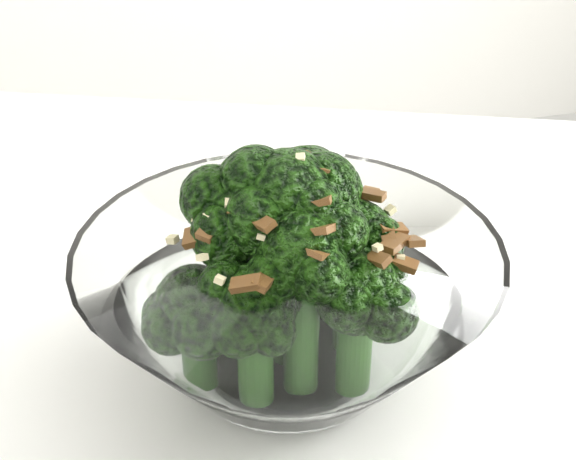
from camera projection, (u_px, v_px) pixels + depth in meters
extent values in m
cylinder|color=white|center=(288.00, 368.00, 0.48)|extent=(0.09, 0.09, 0.01)
cylinder|color=#235115|center=(247.00, 296.00, 0.46)|extent=(0.02, 0.02, 0.07)
sphere|color=#1C460D|center=(244.00, 214.00, 0.44)|extent=(0.05, 0.05, 0.05)
cylinder|color=#235115|center=(255.00, 363.00, 0.44)|extent=(0.02, 0.02, 0.05)
sphere|color=#1C460D|center=(254.00, 306.00, 0.42)|extent=(0.04, 0.04, 0.04)
cylinder|color=#235115|center=(350.00, 282.00, 0.50)|extent=(0.02, 0.02, 0.04)
sphere|color=#1C460D|center=(352.00, 236.00, 0.49)|extent=(0.04, 0.04, 0.04)
cylinder|color=#235115|center=(301.00, 332.00, 0.44)|extent=(0.02, 0.02, 0.07)
sphere|color=#1C460D|center=(302.00, 252.00, 0.41)|extent=(0.05, 0.05, 0.05)
cylinder|color=#235115|center=(276.00, 277.00, 0.50)|extent=(0.02, 0.02, 0.04)
sphere|color=#1C460D|center=(275.00, 229.00, 0.49)|extent=(0.04, 0.04, 0.04)
cylinder|color=#235115|center=(288.00, 293.00, 0.46)|extent=(0.02, 0.02, 0.08)
sphere|color=#1C460D|center=(288.00, 200.00, 0.43)|extent=(0.05, 0.05, 0.05)
cylinder|color=#235115|center=(351.00, 303.00, 0.47)|extent=(0.02, 0.02, 0.06)
sphere|color=#1C460D|center=(354.00, 241.00, 0.45)|extent=(0.04, 0.04, 0.04)
cylinder|color=#235115|center=(354.00, 351.00, 0.44)|extent=(0.02, 0.02, 0.05)
sphere|color=#1C460D|center=(357.00, 291.00, 0.42)|extent=(0.04, 0.04, 0.04)
cylinder|color=#235115|center=(199.00, 355.00, 0.45)|extent=(0.02, 0.02, 0.04)
sphere|color=#1C460D|center=(196.00, 307.00, 0.43)|extent=(0.04, 0.04, 0.04)
cylinder|color=#235115|center=(305.00, 273.00, 0.48)|extent=(0.02, 0.02, 0.08)
sphere|color=#1C460D|center=(306.00, 192.00, 0.45)|extent=(0.05, 0.05, 0.05)
cube|color=brown|center=(287.00, 177.00, 0.47)|extent=(0.01, 0.01, 0.01)
cube|color=brown|center=(303.00, 170.00, 0.48)|extent=(0.02, 0.01, 0.01)
cube|color=brown|center=(241.00, 179.00, 0.48)|extent=(0.01, 0.01, 0.01)
cube|color=brown|center=(316.00, 176.00, 0.46)|extent=(0.02, 0.02, 0.01)
cube|color=brown|center=(293.00, 238.00, 0.40)|extent=(0.01, 0.01, 0.01)
cube|color=brown|center=(309.00, 171.00, 0.42)|extent=(0.01, 0.01, 0.01)
cube|color=brown|center=(237.00, 187.00, 0.47)|extent=(0.01, 0.01, 0.01)
cube|color=brown|center=(412.00, 241.00, 0.43)|extent=(0.01, 0.02, 0.01)
cube|color=brown|center=(332.00, 180.00, 0.46)|extent=(0.01, 0.01, 0.01)
cube|color=brown|center=(217.00, 187.00, 0.46)|extent=(0.01, 0.02, 0.01)
cube|color=brown|center=(378.00, 259.00, 0.41)|extent=(0.01, 0.01, 0.01)
cube|color=brown|center=(392.00, 228.00, 0.43)|extent=(0.02, 0.01, 0.01)
cube|color=brown|center=(262.00, 222.00, 0.40)|extent=(0.01, 0.02, 0.01)
cube|color=brown|center=(280.00, 166.00, 0.45)|extent=(0.01, 0.01, 0.01)
cube|color=brown|center=(210.00, 230.00, 0.41)|extent=(0.01, 0.02, 0.01)
cube|color=brown|center=(372.00, 194.00, 0.47)|extent=(0.01, 0.01, 0.01)
cube|color=brown|center=(405.00, 264.00, 0.42)|extent=(0.01, 0.01, 0.01)
cube|color=brown|center=(254.00, 173.00, 0.46)|extent=(0.02, 0.01, 0.01)
cube|color=brown|center=(314.00, 252.00, 0.39)|extent=(0.02, 0.02, 0.01)
cube|color=brown|center=(300.00, 162.00, 0.43)|extent=(0.02, 0.01, 0.01)
cube|color=brown|center=(307.00, 161.00, 0.43)|extent=(0.01, 0.02, 0.00)
cube|color=brown|center=(243.00, 185.00, 0.43)|extent=(0.02, 0.01, 0.00)
cube|color=brown|center=(388.00, 234.00, 0.43)|extent=(0.01, 0.01, 0.01)
cube|color=brown|center=(395.00, 243.00, 0.42)|extent=(0.02, 0.02, 0.00)
cube|color=brown|center=(193.00, 237.00, 0.42)|extent=(0.01, 0.01, 0.01)
cube|color=brown|center=(372.00, 195.00, 0.45)|extent=(0.01, 0.01, 0.01)
cube|color=brown|center=(254.00, 178.00, 0.45)|extent=(0.01, 0.01, 0.01)
cube|color=brown|center=(246.00, 284.00, 0.39)|extent=(0.02, 0.01, 0.01)
cube|color=brown|center=(323.00, 198.00, 0.41)|extent=(0.02, 0.02, 0.01)
cube|color=brown|center=(325.00, 229.00, 0.40)|extent=(0.02, 0.02, 0.01)
cube|color=brown|center=(263.00, 282.00, 0.39)|extent=(0.01, 0.01, 0.01)
cube|color=brown|center=(241.00, 206.00, 0.41)|extent=(0.01, 0.01, 0.01)
cube|color=brown|center=(236.00, 185.00, 0.48)|extent=(0.02, 0.01, 0.01)
cube|color=brown|center=(320.00, 168.00, 0.42)|extent=(0.01, 0.02, 0.01)
cube|color=beige|center=(196.00, 222.00, 0.42)|extent=(0.00, 0.01, 0.00)
cube|color=beige|center=(401.00, 258.00, 0.42)|extent=(0.01, 0.01, 0.00)
cube|color=beige|center=(243.00, 177.00, 0.42)|extent=(0.00, 0.00, 0.00)
cube|color=beige|center=(202.00, 257.00, 0.40)|extent=(0.01, 0.01, 0.01)
cube|color=beige|center=(210.00, 216.00, 0.42)|extent=(0.01, 0.01, 0.00)
cube|color=beige|center=(300.00, 158.00, 0.41)|extent=(0.01, 0.01, 0.00)
cube|color=beige|center=(339.00, 204.00, 0.41)|extent=(0.01, 0.01, 0.00)
cube|color=beige|center=(335.00, 240.00, 0.40)|extent=(0.01, 0.01, 0.00)
cube|color=beige|center=(254.00, 179.00, 0.42)|extent=(0.01, 0.01, 0.00)
cube|color=beige|center=(173.00, 239.00, 0.43)|extent=(0.01, 0.01, 0.00)
cube|color=beige|center=(220.00, 280.00, 0.40)|extent=(0.01, 0.01, 0.01)
cube|color=beige|center=(303.00, 165.00, 0.44)|extent=(0.00, 0.00, 0.00)
cube|color=beige|center=(390.00, 210.00, 0.45)|extent=(0.01, 0.01, 0.01)
cube|color=beige|center=(232.00, 183.00, 0.48)|extent=(0.01, 0.01, 0.00)
cube|color=beige|center=(297.00, 164.00, 0.45)|extent=(0.01, 0.01, 0.01)
cube|color=beige|center=(196.00, 209.00, 0.44)|extent=(0.01, 0.01, 0.00)
cube|color=beige|center=(378.00, 248.00, 0.41)|extent=(0.01, 0.01, 0.00)
cube|color=beige|center=(269.00, 163.00, 0.43)|extent=(0.01, 0.01, 0.00)
cube|color=beige|center=(344.00, 178.00, 0.45)|extent=(0.01, 0.01, 0.01)
cube|color=beige|center=(291.00, 166.00, 0.46)|extent=(0.01, 0.01, 0.01)
cube|color=beige|center=(261.00, 237.00, 0.40)|extent=(0.00, 0.00, 0.00)
cube|color=beige|center=(230.00, 204.00, 0.41)|extent=(0.01, 0.01, 0.00)
cube|color=beige|center=(326.00, 178.00, 0.47)|extent=(0.00, 0.00, 0.00)
cube|color=beige|center=(353.00, 182.00, 0.45)|extent=(0.01, 0.01, 0.00)
cube|color=beige|center=(219.00, 231.00, 0.41)|extent=(0.00, 0.00, 0.00)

